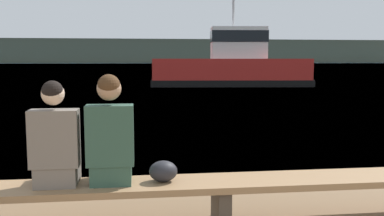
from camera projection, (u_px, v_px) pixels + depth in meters
water_surface at (142, 65)px, 123.54m from camera, size 240.00×240.00×0.00m
far_shoreline at (141, 51)px, 177.21m from camera, size 600.00×12.00×9.70m
bench_main at (221, 187)px, 4.09m from camera, size 8.50×0.52×0.43m
person_left at (55, 142)px, 3.85m from camera, size 0.43×0.41×0.96m
person_right at (110, 137)px, 3.91m from camera, size 0.43×0.42×1.02m
shopping_bag at (163, 171)px, 4.02m from camera, size 0.27×0.22×0.20m
tugboat_red at (232, 67)px, 25.37m from camera, size 9.54×3.78×6.55m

